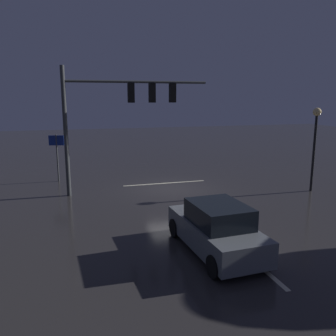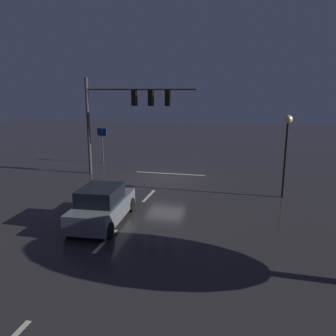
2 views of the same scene
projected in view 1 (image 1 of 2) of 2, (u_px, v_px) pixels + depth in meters
name	position (u px, v px, depth m)	size (l,w,h in m)	color
ground_plane	(171.00, 189.00, 19.78)	(80.00, 80.00, 0.00)	#2D2B2B
traffic_signal_assembly	(119.00, 105.00, 18.25)	(7.64, 0.47, 6.61)	#383A3D
lane_dash_far	(196.00, 210.00, 16.01)	(2.20, 0.16, 0.01)	beige
lane_dash_mid	(267.00, 272.00, 10.36)	(2.20, 0.16, 0.01)	beige
stop_bar	(165.00, 183.00, 21.03)	(5.00, 0.16, 0.01)	beige
car_approaching	(216.00, 229.00, 11.58)	(2.13, 4.45, 1.70)	slate
street_lamp_left_kerb	(315.00, 133.00, 18.69)	(0.44, 0.44, 4.53)	black
route_sign	(57.00, 148.00, 21.13)	(0.89, 0.27, 2.88)	#383A3D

